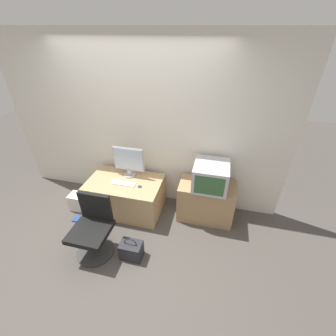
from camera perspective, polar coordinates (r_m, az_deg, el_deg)
The scene contains 12 objects.
ground_plane at distance 3.32m, azimuth -13.59°, elevation -20.37°, with size 12.00×12.00×0.00m, color #4C4742.
wall_back at distance 3.49m, azimuth -6.97°, elevation 10.47°, with size 4.40×0.05×2.60m.
desk at distance 3.72m, azimuth -10.63°, elevation -6.80°, with size 1.15×0.71×0.55m.
side_stand at distance 3.55m, azimuth 9.58°, elevation -8.27°, with size 0.83×0.47×0.61m.
main_monitor at distance 3.54m, azimuth -9.94°, elevation 1.60°, with size 0.49×0.19×0.49m.
keyboard at distance 3.50m, azimuth -11.26°, elevation -3.82°, with size 0.38×0.10×0.01m.
mouse at distance 3.38m, azimuth -7.22°, elevation -4.61°, with size 0.06×0.04×0.03m.
crt_tv at distance 3.24m, azimuth 10.80°, elevation -1.96°, with size 0.49×0.51×0.37m.
office_chair at distance 3.16m, azimuth -18.51°, elevation -14.63°, with size 0.49×0.49×0.84m.
cardboard_box_lower at distance 4.01m, azimuth -21.55°, elevation -7.97°, with size 0.30×0.21×0.28m.
handbag at distance 3.16m, azimuth -9.29°, elevation -19.84°, with size 0.28×0.20×0.34m.
book at distance 3.90m, azimuth -21.54°, elevation -11.97°, with size 0.19×0.14×0.02m.
Camera 1 is at (1.17, -1.68, 2.62)m, focal length 24.00 mm.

